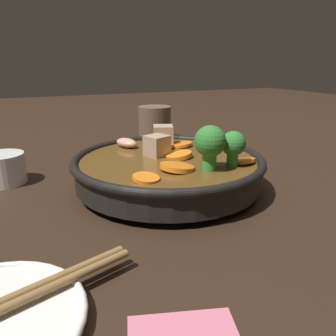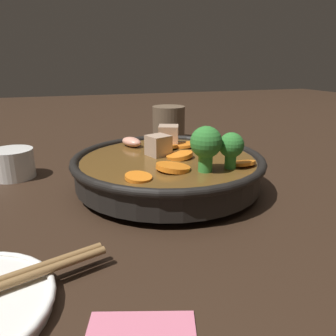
{
  "view_description": "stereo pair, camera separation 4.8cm",
  "coord_description": "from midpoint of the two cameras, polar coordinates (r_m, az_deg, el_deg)",
  "views": [
    {
      "loc": [
        -0.42,
        0.19,
        0.18
      ],
      "look_at": [
        0.0,
        0.0,
        0.03
      ],
      "focal_mm": 35.0,
      "sensor_mm": 36.0,
      "label": 1
    },
    {
      "loc": [
        -0.44,
        0.15,
        0.18
      ],
      "look_at": [
        0.0,
        0.0,
        0.03
      ],
      "focal_mm": 35.0,
      "sensor_mm": 36.0,
      "label": 2
    }
  ],
  "objects": [
    {
      "name": "dark_mug",
      "position": [
        0.79,
        -4.14,
        7.76
      ],
      "size": [
        0.1,
        0.08,
        0.08
      ],
      "color": "brown",
      "rests_on": "ground_plane"
    },
    {
      "name": "ground_plane",
      "position": [
        0.49,
        -2.81,
        -3.51
      ],
      "size": [
        3.0,
        3.0,
        0.0
      ],
      "primitive_type": "plane",
      "color": "black"
    },
    {
      "name": "tea_cup",
      "position": [
        0.58,
        -29.04,
        -0.1
      ],
      "size": [
        0.07,
        0.07,
        0.05
      ],
      "color": "white",
      "rests_on": "ground_plane"
    },
    {
      "name": "stirfry_bowl",
      "position": [
        0.48,
        -2.71,
        0.22
      ],
      "size": [
        0.28,
        0.28,
        0.1
      ],
      "color": "black",
      "rests_on": "ground_plane"
    }
  ]
}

